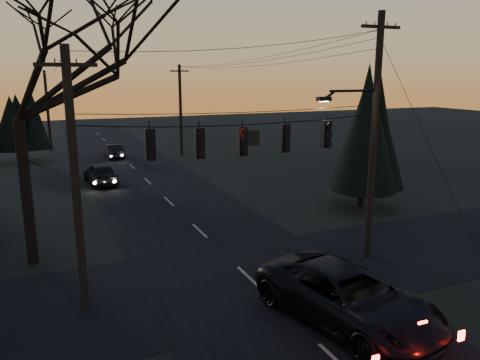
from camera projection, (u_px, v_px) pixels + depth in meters
name	position (u px, v px, depth m)	size (l,w,h in m)	color
main_road	(178.00, 210.00, 26.85)	(8.00, 120.00, 0.02)	black
cross_road	(249.00, 278.00, 17.89)	(60.00, 7.00, 0.02)	black
utility_pole_right	(366.00, 257.00, 20.00)	(5.00, 0.30, 10.00)	black
utility_pole_left	(85.00, 308.00, 15.58)	(1.80, 0.30, 8.50)	black
utility_pole_far_r	(182.00, 155.00, 45.10)	(1.80, 0.30, 8.50)	black
utility_pole_far_l	(51.00, 150.00, 47.85)	(0.30, 0.30, 8.00)	black
span_signal_assembly	(244.00, 140.00, 16.61)	(11.50, 0.44, 1.46)	black
bare_tree_left	(12.00, 56.00, 17.51)	(10.50, 10.50, 11.85)	black
evergreen_right	(364.00, 135.00, 26.69)	(3.86, 3.86, 7.24)	black
evergreen_dist	(23.00, 122.00, 41.38)	(3.91, 3.91, 5.74)	black
suv_near	(348.00, 297.00, 14.51)	(2.91, 6.32, 1.76)	black
sedan_oncoming_a	(101.00, 173.00, 33.06)	(1.80, 4.48, 1.53)	black
sedan_oncoming_b	(113.00, 151.00, 43.37)	(1.35, 3.87, 1.28)	black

